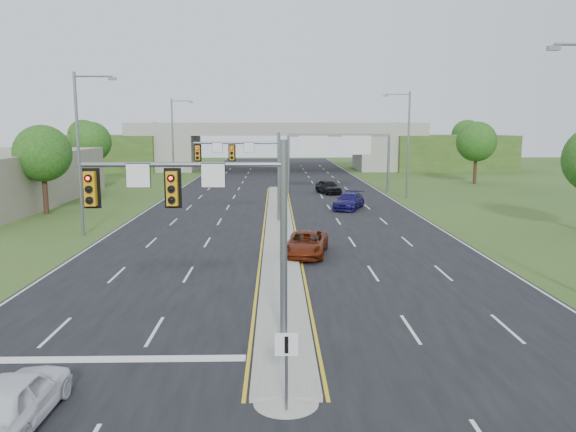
# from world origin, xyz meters

# --- Properties ---
(ground) EXTENTS (240.00, 240.00, 0.00)m
(ground) POSITION_xyz_m (0.00, 0.00, 0.00)
(ground) COLOR #2F4F1C
(ground) RESTS_ON ground
(road) EXTENTS (24.00, 160.00, 0.02)m
(road) POSITION_xyz_m (0.00, 35.00, 0.01)
(road) COLOR black
(road) RESTS_ON ground
(median) EXTENTS (2.00, 54.00, 0.16)m
(median) POSITION_xyz_m (0.00, 23.00, 0.10)
(median) COLOR gray
(median) RESTS_ON road
(median_nose) EXTENTS (2.00, 2.00, 0.16)m
(median_nose) POSITION_xyz_m (0.00, -4.00, 0.10)
(median_nose) COLOR gray
(median_nose) RESTS_ON road
(lane_markings) EXTENTS (23.72, 160.00, 0.01)m
(lane_markings) POSITION_xyz_m (-0.60, 28.91, 0.02)
(lane_markings) COLOR gold
(lane_markings) RESTS_ON road
(signal_mast_near) EXTENTS (6.62, 0.60, 7.00)m
(signal_mast_near) POSITION_xyz_m (-2.26, -0.07, 4.73)
(signal_mast_near) COLOR slate
(signal_mast_near) RESTS_ON ground
(signal_mast_far) EXTENTS (6.62, 0.60, 7.00)m
(signal_mast_far) POSITION_xyz_m (-2.26, 24.93, 4.73)
(signal_mast_far) COLOR slate
(signal_mast_far) RESTS_ON ground
(keep_right_sign) EXTENTS (0.60, 0.13, 2.20)m
(keep_right_sign) POSITION_xyz_m (0.00, -4.53, 1.52)
(keep_right_sign) COLOR slate
(keep_right_sign) RESTS_ON ground
(sign_gantry) EXTENTS (11.58, 0.44, 6.67)m
(sign_gantry) POSITION_xyz_m (6.68, 44.92, 5.24)
(sign_gantry) COLOR slate
(sign_gantry) RESTS_ON ground
(overpass) EXTENTS (80.00, 14.00, 8.10)m
(overpass) POSITION_xyz_m (0.00, 80.00, 3.55)
(overpass) COLOR gray
(overpass) RESTS_ON ground
(lightpole_l_mid) EXTENTS (2.85, 0.25, 11.00)m
(lightpole_l_mid) POSITION_xyz_m (-13.30, 20.00, 6.10)
(lightpole_l_mid) COLOR slate
(lightpole_l_mid) RESTS_ON ground
(lightpole_l_far) EXTENTS (2.85, 0.25, 11.00)m
(lightpole_l_far) POSITION_xyz_m (-13.30, 55.00, 6.10)
(lightpole_l_far) COLOR slate
(lightpole_l_far) RESTS_ON ground
(lightpole_r_far) EXTENTS (2.85, 0.25, 11.00)m
(lightpole_r_far) POSITION_xyz_m (13.30, 40.00, 6.10)
(lightpole_r_far) COLOR slate
(lightpole_r_far) RESTS_ON ground
(tree_l_near) EXTENTS (4.80, 4.80, 7.60)m
(tree_l_near) POSITION_xyz_m (-20.00, 30.00, 5.18)
(tree_l_near) COLOR #382316
(tree_l_near) RESTS_ON ground
(tree_l_mid) EXTENTS (5.20, 5.20, 8.12)m
(tree_l_mid) POSITION_xyz_m (-24.00, 55.00, 5.51)
(tree_l_mid) COLOR #382316
(tree_l_mid) RESTS_ON ground
(tree_r_mid) EXTENTS (5.20, 5.20, 8.12)m
(tree_r_mid) POSITION_xyz_m (26.00, 55.00, 5.51)
(tree_r_mid) COLOR #382316
(tree_r_mid) RESTS_ON ground
(tree_back_a) EXTENTS (6.00, 6.00, 8.85)m
(tree_back_a) POSITION_xyz_m (-38.00, 94.00, 5.84)
(tree_back_a) COLOR #382316
(tree_back_a) RESTS_ON ground
(tree_back_b) EXTENTS (5.60, 5.60, 8.32)m
(tree_back_b) POSITION_xyz_m (-24.00, 94.00, 5.51)
(tree_back_b) COLOR #382316
(tree_back_b) RESTS_ON ground
(tree_back_c) EXTENTS (5.60, 5.60, 8.32)m
(tree_back_c) POSITION_xyz_m (24.00, 94.00, 5.51)
(tree_back_c) COLOR #382316
(tree_back_c) RESTS_ON ground
(tree_back_d) EXTENTS (6.00, 6.00, 8.85)m
(tree_back_d) POSITION_xyz_m (38.00, 94.00, 5.84)
(tree_back_d) COLOR #382316
(tree_back_d) RESTS_ON ground
(car_white) EXTENTS (1.72, 4.06, 1.37)m
(car_white) POSITION_xyz_m (-6.80, -4.91, 0.71)
(car_white) COLOR white
(car_white) RESTS_ON road
(car_far_a) EXTENTS (3.06, 5.23, 1.37)m
(car_far_a) POSITION_xyz_m (1.50, 13.67, 0.70)
(car_far_a) COLOR #5D1C09
(car_far_a) RESTS_ON road
(car_far_b) EXTENTS (3.75, 5.47, 1.47)m
(car_far_b) POSITION_xyz_m (6.41, 32.20, 0.76)
(car_far_b) COLOR #110C48
(car_far_b) RESTS_ON road
(car_far_c) EXTENTS (3.00, 4.85, 1.54)m
(car_far_c) POSITION_xyz_m (5.65, 44.21, 0.79)
(car_far_c) COLOR black
(car_far_c) RESTS_ON road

